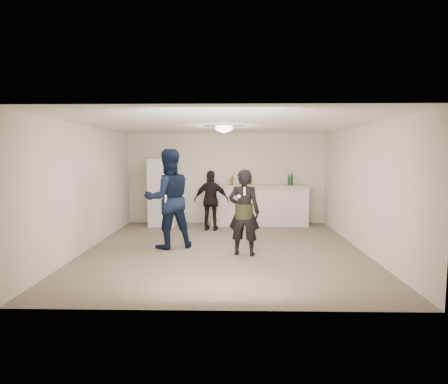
{
  "coord_description": "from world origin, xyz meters",
  "views": [
    {
      "loc": [
        0.16,
        -7.43,
        1.91
      ],
      "look_at": [
        0.0,
        0.2,
        1.15
      ],
      "focal_mm": 30.0,
      "sensor_mm": 36.0,
      "label": 1
    }
  ],
  "objects_px": {
    "counter": "(259,206)",
    "woman": "(244,212)",
    "man": "(168,199)",
    "fridge": "(163,192)",
    "spectator": "(211,201)",
    "shaker": "(229,182)"
  },
  "relations": [
    {
      "from": "fridge",
      "to": "man",
      "type": "height_order",
      "value": "man"
    },
    {
      "from": "counter",
      "to": "fridge",
      "type": "height_order",
      "value": "fridge"
    },
    {
      "from": "man",
      "to": "woman",
      "type": "relative_size",
      "value": 1.23
    },
    {
      "from": "shaker",
      "to": "man",
      "type": "distance_m",
      "value": 2.91
    },
    {
      "from": "man",
      "to": "woman",
      "type": "xyz_separation_m",
      "value": [
        1.53,
        -0.54,
        -0.19
      ]
    },
    {
      "from": "shaker",
      "to": "man",
      "type": "xyz_separation_m",
      "value": [
        -1.22,
        -2.64,
        -0.16
      ]
    },
    {
      "from": "woman",
      "to": "man",
      "type": "bearing_deg",
      "value": -7.84
    },
    {
      "from": "counter",
      "to": "man",
      "type": "height_order",
      "value": "man"
    },
    {
      "from": "counter",
      "to": "fridge",
      "type": "bearing_deg",
      "value": -178.46
    },
    {
      "from": "woman",
      "to": "spectator",
      "type": "bearing_deg",
      "value": -60.76
    },
    {
      "from": "counter",
      "to": "shaker",
      "type": "relative_size",
      "value": 15.29
    },
    {
      "from": "fridge",
      "to": "spectator",
      "type": "distance_m",
      "value": 1.51
    },
    {
      "from": "counter",
      "to": "shaker",
      "type": "distance_m",
      "value": 1.05
    },
    {
      "from": "counter",
      "to": "man",
      "type": "xyz_separation_m",
      "value": [
        -2.04,
        -2.54,
        0.49
      ]
    },
    {
      "from": "counter",
      "to": "woman",
      "type": "distance_m",
      "value": 3.13
    },
    {
      "from": "fridge",
      "to": "shaker",
      "type": "height_order",
      "value": "fridge"
    },
    {
      "from": "counter",
      "to": "fridge",
      "type": "xyz_separation_m",
      "value": [
        -2.61,
        -0.07,
        0.38
      ]
    },
    {
      "from": "fridge",
      "to": "spectator",
      "type": "xyz_separation_m",
      "value": [
        1.35,
        -0.66,
        -0.14
      ]
    },
    {
      "from": "man",
      "to": "woman",
      "type": "height_order",
      "value": "man"
    },
    {
      "from": "counter",
      "to": "spectator",
      "type": "height_order",
      "value": "spectator"
    },
    {
      "from": "man",
      "to": "woman",
      "type": "distance_m",
      "value": 1.63
    },
    {
      "from": "fridge",
      "to": "spectator",
      "type": "relative_size",
      "value": 1.19
    }
  ]
}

